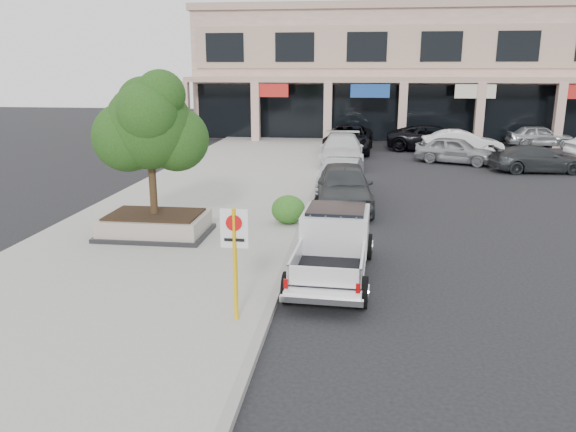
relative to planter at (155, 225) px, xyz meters
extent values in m
plane|color=black|center=(5.82, -3.96, -0.48)|extent=(120.00, 120.00, 0.00)
cube|color=gray|center=(0.32, 2.04, -0.40)|extent=(8.00, 52.00, 0.15)
cube|color=gray|center=(4.27, 2.04, -0.40)|extent=(0.20, 52.00, 0.15)
cube|color=tan|center=(13.82, 30.04, 4.02)|extent=(40.00, 10.00, 9.00)
cube|color=tan|center=(13.82, 30.04, 8.77)|extent=(40.40, 10.40, 0.50)
cube|color=tan|center=(13.82, 23.94, 3.82)|extent=(40.00, 2.20, 0.35)
cube|color=tan|center=(-6.18, 23.09, 1.62)|extent=(0.55, 0.55, 4.20)
cube|color=black|center=(13.82, 24.99, 1.52)|extent=(39.20, 0.08, 3.90)
cube|color=black|center=(0.00, 0.00, -0.27)|extent=(3.20, 2.20, 0.12)
cube|color=gray|center=(0.00, 0.00, 0.04)|extent=(3.00, 2.00, 0.50)
cube|color=black|center=(0.00, 0.00, 0.32)|extent=(2.70, 1.70, 0.06)
cylinder|color=#311E13|center=(0.00, 0.00, 1.45)|extent=(0.22, 0.22, 2.20)
sphere|color=#14360E|center=(0.00, 0.00, 2.95)|extent=(2.50, 2.50, 2.50)
sphere|color=#14360E|center=(0.70, 0.30, 2.55)|extent=(1.90, 1.90, 1.90)
sphere|color=#14360E|center=(-0.30, 0.50, 3.55)|extent=(1.60, 1.60, 1.60)
cylinder|color=yellow|center=(3.70, -5.49, 0.82)|extent=(0.09, 0.09, 2.30)
cube|color=white|center=(3.70, -5.49, 1.57)|extent=(0.55, 0.03, 0.78)
cylinder|color=red|center=(3.70, -5.52, 1.69)|extent=(0.32, 0.02, 0.32)
ellipsoid|color=#234E16|center=(3.83, 1.80, 0.14)|extent=(1.10, 0.99, 0.93)
imported|color=#2E3134|center=(5.53, 4.74, 0.36)|extent=(2.35, 5.04, 1.67)
imported|color=#94989C|center=(5.31, 7.81, 0.20)|extent=(1.92, 4.25, 1.35)
imported|color=silver|center=(5.10, 14.39, 0.34)|extent=(2.38, 5.65, 1.63)
imported|color=black|center=(5.36, 19.21, 0.36)|extent=(3.09, 6.16, 1.67)
imported|color=gray|center=(11.24, 15.74, 0.25)|extent=(4.59, 3.24, 1.45)
imported|color=silver|center=(12.06, 18.53, 0.29)|extent=(4.64, 1.65, 1.53)
imported|color=#282B2D|center=(14.90, 13.47, 0.19)|extent=(4.70, 2.22, 1.32)
imported|color=black|center=(10.68, 20.51, 0.33)|extent=(6.16, 3.57, 1.61)
imported|color=#A3A6AB|center=(17.89, 23.49, 0.24)|extent=(4.23, 1.80, 1.43)
camera|label=1|loc=(6.06, -15.67, 4.57)|focal=35.00mm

